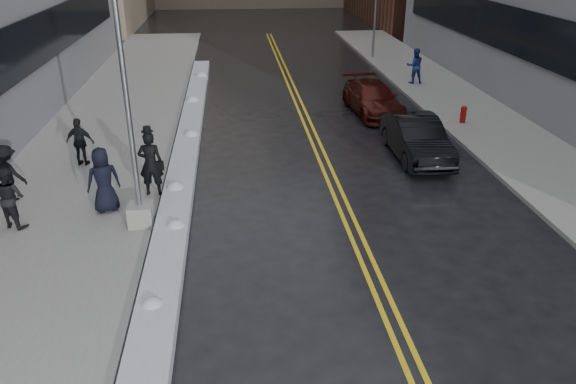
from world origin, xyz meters
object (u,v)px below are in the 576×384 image
object	(u,v)px
pedestrian_fedora	(151,164)
pedestrian_c	(103,180)
pedestrian_e	(8,173)
pedestrian_east	(415,66)
fire_hydrant	(463,113)
traffic_signal	(376,5)
pedestrian_d	(80,142)
car_black	(416,138)
lamppost	(132,143)
car_maroon	(373,98)
pedestrian_b	(9,197)

from	to	relation	value
pedestrian_fedora	pedestrian_c	size ratio (longest dim) A/B	1.05
pedestrian_e	pedestrian_east	xyz separation A→B (m)	(16.39, 12.99, 0.05)
fire_hydrant	traffic_signal	xyz separation A→B (m)	(-0.50, 14.00, 2.85)
pedestrian_d	car_black	size ratio (longest dim) A/B	0.37
fire_hydrant	traffic_signal	bearing A→B (deg)	92.05
lamppost	pedestrian_c	size ratio (longest dim) A/B	4.00
traffic_signal	pedestrian_east	xyz separation A→B (m)	(0.53, -7.02, -2.33)
pedestrian_e	car_black	world-z (taller)	pedestrian_e
pedestrian_c	traffic_signal	bearing A→B (deg)	-143.67
pedestrian_c	pedestrian_east	bearing A→B (deg)	-155.93
pedestrian_fedora	pedestrian_c	bearing A→B (deg)	43.59
fire_hydrant	pedestrian_east	size ratio (longest dim) A/B	0.40
fire_hydrant	car_black	distance (m)	4.65
pedestrian_c	car_maroon	world-z (taller)	pedestrian_c
car_black	pedestrian_b	bearing A→B (deg)	-161.21
lamppost	fire_hydrant	size ratio (longest dim) A/B	10.45
pedestrian_fedora	pedestrian_e	world-z (taller)	pedestrian_fedora
traffic_signal	pedestrian_b	size ratio (longest dim) A/B	3.49
pedestrian_fedora	pedestrian_e	xyz separation A→B (m)	(-4.15, 0.01, -0.14)
pedestrian_fedora	pedestrian_d	size ratio (longest dim) A/B	1.21
pedestrian_fedora	pedestrian_b	bearing A→B (deg)	29.31
fire_hydrant	pedestrian_c	world-z (taller)	pedestrian_c
pedestrian_fedora	pedestrian_e	bearing A→B (deg)	3.29
pedestrian_e	car_maroon	world-z (taller)	pedestrian_e
pedestrian_b	pedestrian_d	bearing A→B (deg)	-73.96
pedestrian_b	car_black	bearing A→B (deg)	-134.33
traffic_signal	lamppost	bearing A→B (deg)	-118.21
fire_hydrant	pedestrian_east	xyz separation A→B (m)	(0.03, 6.98, 0.52)
pedestrian_c	pedestrian_east	world-z (taller)	pedestrian_c
pedestrian_fedora	pedestrian_b	size ratio (longest dim) A/B	1.17
pedestrian_b	pedestrian_e	distance (m)	1.83
traffic_signal	pedestrian_east	bearing A→B (deg)	-85.65
traffic_signal	pedestrian_east	world-z (taller)	traffic_signal
pedestrian_b	pedestrian_east	xyz separation A→B (m)	(15.77, 14.72, 0.06)
fire_hydrant	pedestrian_fedora	size ratio (longest dim) A/B	0.36
pedestrian_d	pedestrian_east	size ratio (longest dim) A/B	0.90
pedestrian_fedora	car_maroon	world-z (taller)	pedestrian_fedora
traffic_signal	pedestrian_fedora	world-z (taller)	traffic_signal
fire_hydrant	lamppost	bearing A→B (deg)	-146.96
pedestrian_b	pedestrian_fedora	bearing A→B (deg)	-127.30
pedestrian_c	pedestrian_e	size ratio (longest dim) A/B	1.10
pedestrian_d	traffic_signal	bearing A→B (deg)	-118.08
pedestrian_b	pedestrian_e	bearing A→B (deg)	-43.33
pedestrian_b	car_black	world-z (taller)	pedestrian_b
pedestrian_east	car_maroon	world-z (taller)	pedestrian_east
pedestrian_fedora	pedestrian_c	distance (m)	1.57
pedestrian_c	car_black	xyz separation A→B (m)	(10.26, 3.60, -0.36)
traffic_signal	car_black	size ratio (longest dim) A/B	1.33
pedestrian_east	car_maroon	bearing A→B (deg)	55.89
pedestrian_c	pedestrian_d	xyz separation A→B (m)	(-1.50, 3.71, -0.12)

